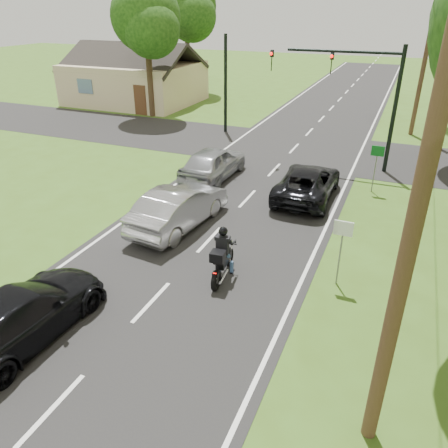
% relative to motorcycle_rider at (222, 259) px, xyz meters
% --- Properties ---
extents(ground, '(140.00, 140.00, 0.00)m').
position_rel_motorcycle_rider_xyz_m(ground, '(-1.38, -1.93, -0.69)').
color(ground, '#3A5818').
rests_on(ground, ground).
extents(road, '(8.00, 100.00, 0.01)m').
position_rel_motorcycle_rider_xyz_m(road, '(-1.38, 8.07, -0.69)').
color(road, black).
rests_on(road, ground).
extents(cross_road, '(60.00, 7.00, 0.01)m').
position_rel_motorcycle_rider_xyz_m(cross_road, '(-1.38, 14.07, -0.69)').
color(cross_road, black).
rests_on(cross_road, ground).
extents(motorcycle_rider, '(0.61, 2.04, 1.76)m').
position_rel_motorcycle_rider_xyz_m(motorcycle_rider, '(0.00, 0.00, 0.00)').
color(motorcycle_rider, black).
rests_on(motorcycle_rider, ground).
extents(dark_suv, '(2.36, 4.97, 1.37)m').
position_rel_motorcycle_rider_xyz_m(dark_suv, '(0.94, 7.25, 0.00)').
color(dark_suv, black).
rests_on(dark_suv, road).
extents(silver_sedan, '(2.13, 4.88, 1.56)m').
position_rel_motorcycle_rider_xyz_m(silver_sedan, '(-2.88, 2.61, 0.10)').
color(silver_sedan, '#9FA0A4').
rests_on(silver_sedan, road).
extents(silver_suv, '(2.00, 4.66, 1.57)m').
position_rel_motorcycle_rider_xyz_m(silver_suv, '(-3.78, 7.79, 0.10)').
color(silver_suv, '#9B9DA2').
rests_on(silver_suv, road).
extents(dark_car_behind, '(2.13, 4.94, 1.42)m').
position_rel_motorcycle_rider_xyz_m(dark_car_behind, '(-3.57, -4.43, 0.03)').
color(dark_car_behind, black).
rests_on(dark_car_behind, road).
extents(traffic_signal, '(6.38, 0.44, 6.00)m').
position_rel_motorcycle_rider_xyz_m(traffic_signal, '(1.95, 12.06, 3.44)').
color(traffic_signal, black).
rests_on(traffic_signal, ground).
extents(signal_pole_far, '(0.20, 0.20, 6.00)m').
position_rel_motorcycle_rider_xyz_m(signal_pole_far, '(-6.58, 16.07, 2.31)').
color(signal_pole_far, black).
rests_on(signal_pole_far, ground).
extents(utility_pole_near, '(1.60, 0.28, 10.00)m').
position_rel_motorcycle_rider_xyz_m(utility_pole_near, '(4.82, -3.93, 4.39)').
color(utility_pole_near, brown).
rests_on(utility_pole_near, ground).
extents(utility_pole_far, '(1.60, 0.28, 10.00)m').
position_rel_motorcycle_rider_xyz_m(utility_pole_far, '(4.82, 20.07, 4.39)').
color(utility_pole_far, brown).
rests_on(utility_pole_far, ground).
extents(sign_white, '(0.55, 0.07, 2.12)m').
position_rel_motorcycle_rider_xyz_m(sign_white, '(3.32, 1.05, 0.91)').
color(sign_white, slate).
rests_on(sign_white, ground).
extents(sign_green, '(0.55, 0.07, 2.12)m').
position_rel_motorcycle_rider_xyz_m(sign_green, '(3.52, 9.05, 0.91)').
color(sign_green, slate).
rests_on(sign_green, ground).
extents(tree_left_near, '(5.12, 4.96, 9.22)m').
position_rel_motorcycle_rider_xyz_m(tree_left_near, '(-13.12, 17.85, 5.84)').
color(tree_left_near, '#332316').
rests_on(tree_left_near, ground).
extents(tree_left_far, '(5.76, 5.58, 10.14)m').
position_rel_motorcycle_rider_xyz_m(tree_left_far, '(-15.08, 27.82, 6.44)').
color(tree_left_far, '#332316').
rests_on(tree_left_far, ground).
extents(house, '(10.20, 8.00, 4.84)m').
position_rel_motorcycle_rider_xyz_m(house, '(-17.38, 22.07, 1.08)').
color(house, '#CBBB8D').
rests_on(house, ground).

